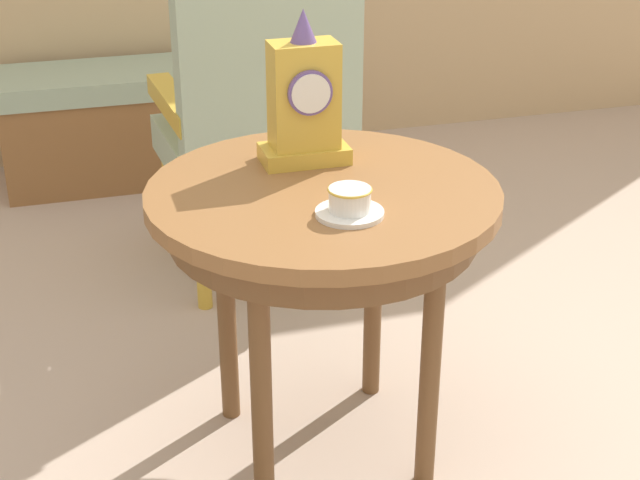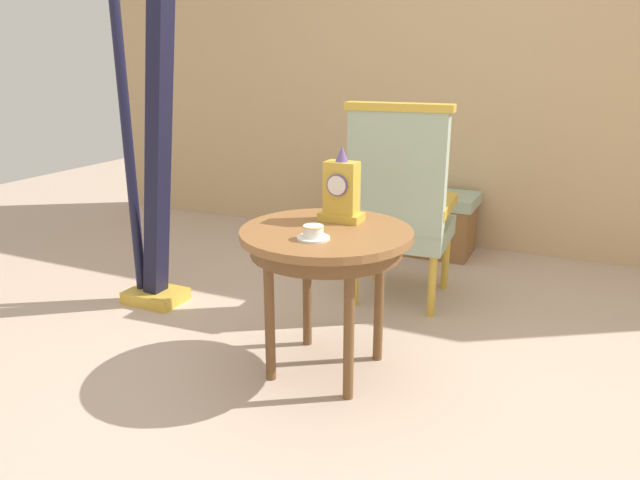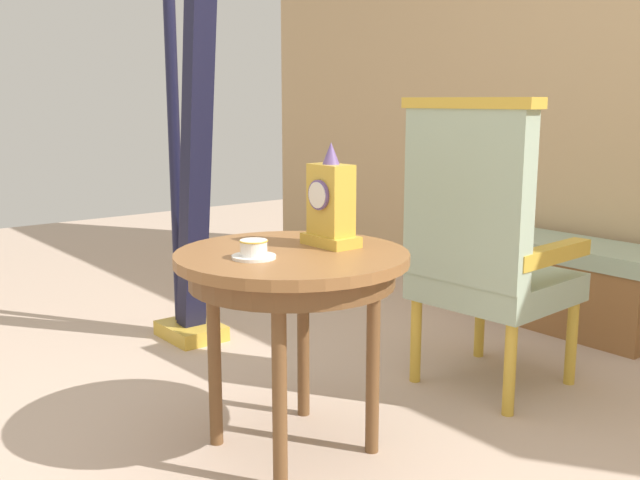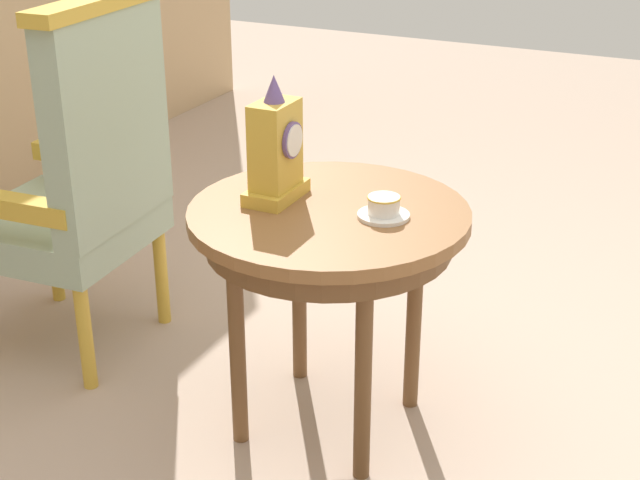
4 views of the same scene
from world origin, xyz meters
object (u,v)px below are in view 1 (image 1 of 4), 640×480
at_px(teacup_left, 350,203).
at_px(armchair, 259,98).
at_px(window_bench, 136,122).
at_px(mantel_clock, 304,103).
at_px(side_table, 323,221).

bearing_deg(teacup_left, armchair, 87.17).
bearing_deg(window_bench, mantel_clock, -82.58).
xyz_separation_m(mantel_clock, window_bench, (-0.22, 1.70, -0.57)).
height_order(teacup_left, window_bench, teacup_left).
height_order(teacup_left, mantel_clock, mantel_clock).
bearing_deg(window_bench, armchair, -74.36).
bearing_deg(side_table, armchair, 86.07).
relative_size(mantel_clock, window_bench, 0.32).
relative_size(side_table, armchair, 0.65).
relative_size(teacup_left, armchair, 0.12).
bearing_deg(teacup_left, mantel_clock, 91.24).
relative_size(side_table, window_bench, 0.71).
distance_m(side_table, window_bench, 1.91).
xyz_separation_m(teacup_left, mantel_clock, (-0.01, 0.30, 0.11)).
xyz_separation_m(teacup_left, armchair, (0.05, 1.01, -0.10)).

